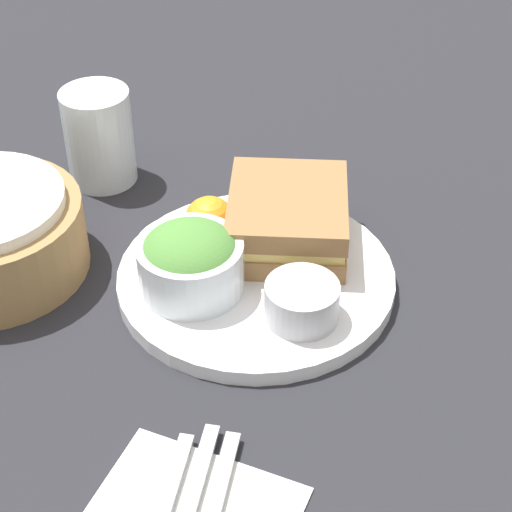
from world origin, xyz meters
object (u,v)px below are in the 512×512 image
object	(u,v)px
salad_bowl	(190,260)
dressing_cup	(302,302)
drink_glass	(99,137)
plate	(256,278)
sandwich	(287,218)

from	to	relation	value
salad_bowl	dressing_cup	xyz separation A→B (m)	(0.00, -0.11, -0.01)
salad_bowl	drink_glass	bearing A→B (deg)	51.25
drink_glass	salad_bowl	bearing A→B (deg)	-128.75
salad_bowl	plate	bearing A→B (deg)	-48.10
sandwich	drink_glass	bearing A→B (deg)	79.02
sandwich	salad_bowl	bearing A→B (deg)	150.81
sandwich	drink_glass	xyz separation A→B (m)	(0.05, 0.24, 0.01)
sandwich	salad_bowl	size ratio (longest dim) A/B	1.64
sandwich	drink_glass	distance (m)	0.25
plate	dressing_cup	bearing A→B (deg)	-124.31
drink_glass	plate	bearing A→B (deg)	-114.42
sandwich	dressing_cup	xyz separation A→B (m)	(-0.10, -0.05, -0.01)
dressing_cup	plate	bearing A→B (deg)	55.69
drink_glass	dressing_cup	bearing A→B (deg)	-116.66
sandwich	salad_bowl	world-z (taller)	salad_bowl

